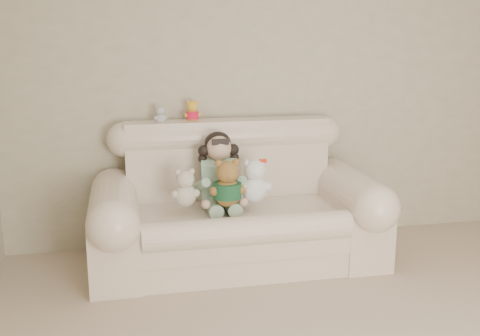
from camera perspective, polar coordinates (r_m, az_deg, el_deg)
name	(u,v)px	position (r m, az deg, el deg)	size (l,w,h in m)	color
wall_back	(288,81)	(4.59, 4.86, 8.71)	(4.50, 4.50, 0.00)	beige
sofa	(237,196)	(4.12, -0.29, -2.87)	(2.10, 0.95, 1.03)	#FFE5CD
seated_child	(219,169)	(4.13, -2.13, -0.14)	(0.34, 0.42, 0.57)	#2F733C
brown_teddy	(227,179)	(3.90, -1.29, -1.07)	(0.25, 0.19, 0.39)	brown
white_cat	(254,176)	(4.00, 1.47, -0.82)	(0.24, 0.19, 0.38)	white
cream_teddy	(185,184)	(3.92, -5.54, -1.63)	(0.20, 0.15, 0.31)	beige
yellow_mini_bear	(192,110)	(4.33, -4.83, 5.89)	(0.13, 0.10, 0.20)	yellow
grey_mini_plush	(160,113)	(4.28, -8.02, 5.47)	(0.10, 0.08, 0.16)	silver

